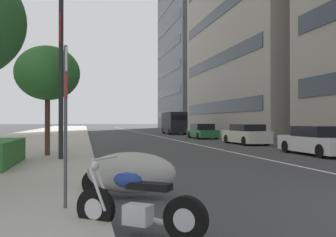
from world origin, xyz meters
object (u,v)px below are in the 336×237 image
object	(u,v)px
motorcycle_nearest_camera	(130,173)
car_far_down_avenue	(318,141)
motorcycle_second_in_row	(137,206)
street_tree_near_plaza_corner	(48,73)
street_lamp_with_banners	(68,27)
car_following_behind	(246,135)
parking_sign_by_curb	(66,106)
delivery_van_ahead	(174,122)
car_lead_in_lane	(202,132)

from	to	relation	value
motorcycle_nearest_camera	car_far_down_avenue	size ratio (longest dim) A/B	0.46
motorcycle_second_in_row	motorcycle_nearest_camera	xyz separation A→B (m)	(2.57, -0.21, 0.11)
motorcycle_nearest_camera	motorcycle_second_in_row	bearing A→B (deg)	104.45
motorcycle_nearest_camera	street_tree_near_plaza_corner	world-z (taller)	street_tree_near_plaza_corner
motorcycle_nearest_camera	street_lamp_with_banners	size ratio (longest dim) A/B	0.24
motorcycle_second_in_row	street_lamp_with_banners	distance (m)	10.98
motorcycle_nearest_camera	car_following_behind	bearing A→B (deg)	-102.62
parking_sign_by_curb	street_lamp_with_banners	xyz separation A→B (m)	(8.45, 0.34, 3.42)
motorcycle_nearest_camera	street_tree_near_plaza_corner	size ratio (longest dim) A/B	0.44
motorcycle_second_in_row	motorcycle_nearest_camera	size ratio (longest dim) A/B	0.83
delivery_van_ahead	street_lamp_with_banners	bearing A→B (deg)	160.82
car_far_down_avenue	street_lamp_with_banners	bearing A→B (deg)	95.02
car_far_down_avenue	street_tree_near_plaza_corner	size ratio (longest dim) A/B	0.96
car_following_behind	parking_sign_by_curb	distance (m)	20.90
car_far_down_avenue	car_lead_in_lane	bearing A→B (deg)	2.12
car_far_down_avenue	street_lamp_with_banners	size ratio (longest dim) A/B	0.52
motorcycle_second_in_row	street_lamp_with_banners	world-z (taller)	street_lamp_with_banners
car_following_behind	parking_sign_by_curb	bearing A→B (deg)	145.32
car_far_down_avenue	car_following_behind	bearing A→B (deg)	0.59
parking_sign_by_curb	street_tree_near_plaza_corner	size ratio (longest dim) A/B	0.59
street_lamp_with_banners	street_tree_near_plaza_corner	bearing A→B (deg)	28.20
car_lead_in_lane	motorcycle_nearest_camera	bearing A→B (deg)	159.36
street_lamp_with_banners	street_tree_near_plaza_corner	world-z (taller)	street_lamp_with_banners
car_following_behind	street_lamp_with_banners	xyz separation A→B (m)	(-9.09, 11.65, 4.64)
car_lead_in_lane	delivery_van_ahead	world-z (taller)	delivery_van_ahead
car_lead_in_lane	motorcycle_second_in_row	bearing A→B (deg)	160.79
car_lead_in_lane	street_lamp_with_banners	world-z (taller)	street_lamp_with_banners
car_following_behind	street_tree_near_plaza_corner	bearing A→B (deg)	118.58
street_tree_near_plaza_corner	motorcycle_second_in_row	bearing A→B (deg)	-168.66
delivery_van_ahead	parking_sign_by_curb	size ratio (longest dim) A/B	2.25
car_following_behind	delivery_van_ahead	bearing A→B (deg)	-1.27
car_far_down_avenue	delivery_van_ahead	world-z (taller)	delivery_van_ahead
car_lead_in_lane	street_tree_near_plaza_corner	distance (m)	20.44
car_following_behind	parking_sign_by_curb	xyz separation A→B (m)	(-17.54, 11.31, 1.21)
car_far_down_avenue	parking_sign_by_curb	world-z (taller)	parking_sign_by_curb
motorcycle_second_in_row	car_lead_in_lane	world-z (taller)	car_lead_in_lane
street_tree_near_plaza_corner	parking_sign_by_curb	bearing A→B (deg)	-172.95
car_following_behind	car_lead_in_lane	bearing A→B (deg)	0.53
car_lead_in_lane	parking_sign_by_curb	world-z (taller)	parking_sign_by_curb
motorcycle_second_in_row	street_tree_near_plaza_corner	world-z (taller)	street_tree_near_plaza_corner
motorcycle_second_in_row	street_tree_near_plaza_corner	size ratio (longest dim) A/B	0.37
car_following_behind	parking_sign_by_curb	size ratio (longest dim) A/B	1.61
car_far_down_avenue	street_lamp_with_banners	world-z (taller)	street_lamp_with_banners
car_following_behind	car_far_down_avenue	bearing A→B (deg)	177.53
street_tree_near_plaza_corner	car_lead_in_lane	bearing A→B (deg)	-37.11
car_following_behind	street_lamp_with_banners	world-z (taller)	street_lamp_with_banners
car_following_behind	car_lead_in_lane	xyz separation A→B (m)	(8.74, 0.37, -0.02)
car_following_behind	street_lamp_with_banners	bearing A→B (deg)	126.10
parking_sign_by_curb	street_tree_near_plaza_corner	xyz separation A→B (m)	(10.15, 1.26, 1.79)
parking_sign_by_curb	car_lead_in_lane	bearing A→B (deg)	-22.60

